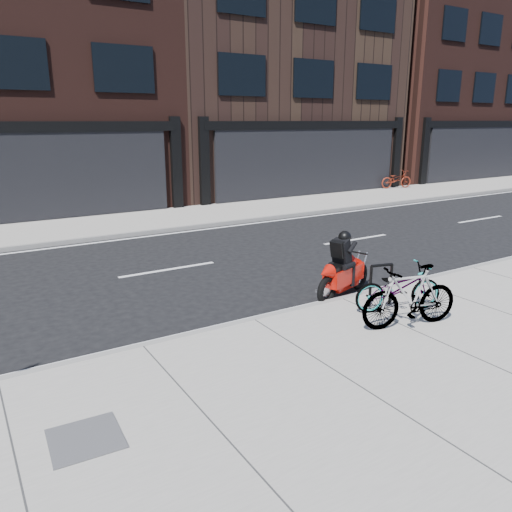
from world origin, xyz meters
TOP-DOWN VIEW (x-y plane):
  - ground at (0.00, 0.00)m, footprint 120.00×120.00m
  - sidewalk_near at (0.00, -5.00)m, footprint 60.00×6.00m
  - sidewalk_far at (0.00, 7.75)m, footprint 60.00×3.50m
  - building_mideast at (10.00, 14.50)m, footprint 12.00×10.00m
  - building_east at (22.00, 14.50)m, footprint 10.00×10.00m
  - bike_rack at (2.36, -2.60)m, footprint 0.47×0.16m
  - bicycle_front at (2.44, -2.95)m, footprint 1.74×1.07m
  - bicycle_rear at (2.05, -3.57)m, footprint 1.82×0.91m
  - motorcycle at (2.43, -1.57)m, footprint 1.79×0.79m
  - bicycle_far at (15.10, 9.00)m, footprint 1.78×0.95m
  - utility_grate at (-3.31, -3.89)m, footprint 0.79×0.79m

SIDE VIEW (x-z plane):
  - ground at x=0.00m, z-range 0.00..0.00m
  - sidewalk_near at x=0.00m, z-range 0.00..0.13m
  - sidewalk_far at x=0.00m, z-range 0.00..0.13m
  - utility_grate at x=-3.31m, z-range 0.13..0.15m
  - motorcycle at x=2.43m, z-range -0.13..1.25m
  - bicycle_front at x=2.44m, z-range 0.13..0.99m
  - bicycle_far at x=15.10m, z-range 0.13..1.02m
  - bike_rack at x=2.36m, z-range 0.20..1.00m
  - bicycle_rear at x=2.05m, z-range 0.13..1.18m
  - building_mideast at x=10.00m, z-range 0.00..12.50m
  - building_east at x=22.00m, z-range 0.00..13.00m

